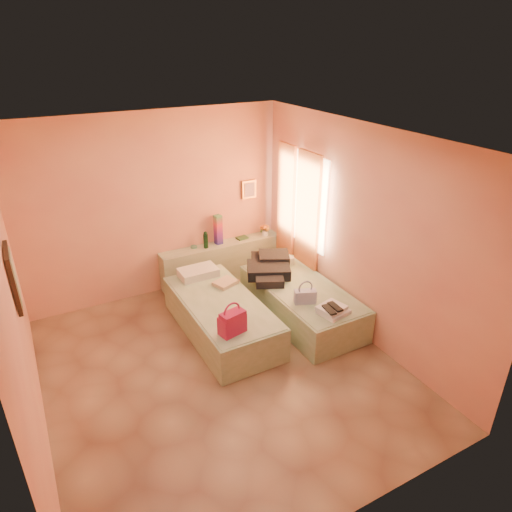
{
  "coord_description": "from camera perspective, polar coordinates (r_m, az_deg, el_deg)",
  "views": [
    {
      "loc": [
        -1.74,
        -4.11,
        3.71
      ],
      "look_at": [
        0.94,
        0.85,
        0.97
      ],
      "focal_mm": 32.0,
      "sensor_mm": 36.0,
      "label": 1
    }
  ],
  "objects": [
    {
      "name": "rainbow_box",
      "position": [
        7.36,
        -4.75,
        3.3
      ],
      "size": [
        0.12,
        0.12,
        0.49
      ],
      "primitive_type": "cube",
      "rotation": [
        0.0,
        0.0,
        0.14
      ],
      "color": "#A81445",
      "rests_on": "headboard_ledge"
    },
    {
      "name": "khaki_garment",
      "position": [
        6.53,
        -3.85,
        -3.36
      ],
      "size": [
        0.37,
        0.34,
        0.05
      ],
      "primitive_type": "cube",
      "rotation": [
        0.0,
        0.0,
        0.35
      ],
      "color": "tan",
      "rests_on": "bed_left"
    },
    {
      "name": "water_bottle",
      "position": [
        7.27,
        -6.3,
        1.97
      ],
      "size": [
        0.09,
        0.09,
        0.26
      ],
      "primitive_type": "cylinder",
      "rotation": [
        0.0,
        0.0,
        0.32
      ],
      "color": "#12341D",
      "rests_on": "headboard_ledge"
    },
    {
      "name": "blue_handbag",
      "position": [
        6.09,
        6.16,
        -5.07
      ],
      "size": [
        0.31,
        0.22,
        0.18
      ],
      "primitive_type": "cube",
      "rotation": [
        0.0,
        0.0,
        -0.39
      ],
      "color": "#3C4890",
      "rests_on": "bed_right"
    },
    {
      "name": "room_walls",
      "position": [
        5.42,
        -5.46,
        5.01
      ],
      "size": [
        4.02,
        4.51,
        2.81
      ],
      "color": "#F2AE81",
      "rests_on": "ground"
    },
    {
      "name": "bed_right",
      "position": [
        6.62,
        5.66,
        -5.73
      ],
      "size": [
        0.92,
        2.01,
        0.5
      ],
      "primitive_type": "cube",
      "rotation": [
        0.0,
        0.0,
        0.01
      ],
      "color": "#A8BD98",
      "rests_on": "ground"
    },
    {
      "name": "clothes_pile",
      "position": [
        6.76,
        1.99,
        -1.5
      ],
      "size": [
        0.9,
        0.9,
        0.2
      ],
      "primitive_type": "cube",
      "rotation": [
        0.0,
        0.0,
        -0.42
      ],
      "color": "black",
      "rests_on": "bed_right"
    },
    {
      "name": "green_book",
      "position": [
        7.6,
        -1.76,
        2.29
      ],
      "size": [
        0.2,
        0.15,
        0.03
      ],
      "primitive_type": "cube",
      "rotation": [
        0.0,
        0.0,
        0.13
      ],
      "color": "#294E2C",
      "rests_on": "headboard_ledge"
    },
    {
      "name": "towel_stack",
      "position": [
        5.94,
        9.68,
        -6.67
      ],
      "size": [
        0.4,
        0.36,
        0.1
      ],
      "primitive_type": "cube",
      "rotation": [
        0.0,
        0.0,
        0.2
      ],
      "color": "white",
      "rests_on": "bed_right"
    },
    {
      "name": "headboard_ledge",
      "position": [
        7.58,
        -4.27,
        -0.71
      ],
      "size": [
        2.05,
        0.3,
        0.65
      ],
      "primitive_type": "cube",
      "color": "#A5B292",
      "rests_on": "ground"
    },
    {
      "name": "small_dish",
      "position": [
        7.34,
        -7.77,
        1.13
      ],
      "size": [
        0.11,
        0.11,
        0.03
      ],
      "primitive_type": "cylinder",
      "rotation": [
        0.0,
        0.0,
        0.05
      ],
      "color": "#4C8C6E",
      "rests_on": "headboard_ledge"
    },
    {
      "name": "magenta_handbag",
      "position": [
        5.46,
        -3.0,
        -8.26
      ],
      "size": [
        0.35,
        0.24,
        0.3
      ],
      "primitive_type": "cube",
      "rotation": [
        0.0,
        0.0,
        0.22
      ],
      "color": "#A81445",
      "rests_on": "bed_left"
    },
    {
      "name": "flower_vase",
      "position": [
        7.68,
        1.13,
        3.37
      ],
      "size": [
        0.2,
        0.2,
        0.24
      ],
      "primitive_type": "cube",
      "rotation": [
        0.0,
        0.0,
        0.14
      ],
      "color": "white",
      "rests_on": "headboard_ledge"
    },
    {
      "name": "ground",
      "position": [
        5.8,
        -4.33,
        -13.91
      ],
      "size": [
        4.5,
        4.5,
        0.0
      ],
      "primitive_type": "plane",
      "color": "#A18560",
      "rests_on": "ground"
    },
    {
      "name": "sandal_pair",
      "position": [
        5.85,
        9.56,
        -6.49
      ],
      "size": [
        0.2,
        0.25,
        0.02
      ],
      "primitive_type": "cube",
      "rotation": [
        0.0,
        0.0,
        -0.12
      ],
      "color": "black",
      "rests_on": "towel_stack"
    },
    {
      "name": "bed_left",
      "position": [
        6.29,
        -4.35,
        -7.56
      ],
      "size": [
        0.92,
        2.01,
        0.5
      ],
      "primitive_type": "cube",
      "rotation": [
        0.0,
        0.0,
        0.01
      ],
      "color": "#A8BD98",
      "rests_on": "ground"
    }
  ]
}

